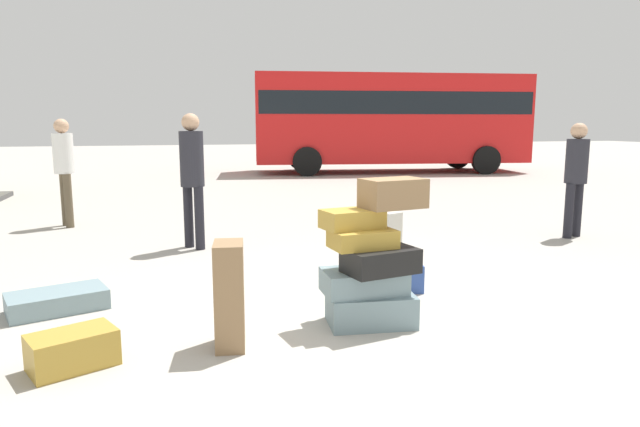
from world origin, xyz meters
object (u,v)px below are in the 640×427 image
Objects in this scene: suitcase_navy_right_side at (387,276)px; person_bearded_onlooker at (576,170)px; suitcase_slate_foreground_near at (57,301)px; parked_bus at (389,117)px; suitcase_brown_upright_blue at (229,295)px; person_passerby_in_red at (192,169)px; suitcase_tan_left_side at (73,350)px; person_tourist_with_camera at (64,163)px; suitcase_cream_white_trunk at (385,234)px; suitcase_tower at (372,264)px.

person_bearded_onlooker reaches higher than suitcase_navy_right_side.
parked_bus reaches higher than suitcase_slate_foreground_near.
suitcase_navy_right_side is at bearing -103.82° from parked_bus.
suitcase_brown_upright_blue is (1.34, -1.19, 0.30)m from suitcase_slate_foreground_near.
person_passerby_in_red is at bearing 40.73° from suitcase_slate_foreground_near.
suitcase_tan_left_side is 0.69× the size of suitcase_brown_upright_blue.
person_tourist_with_camera is (-0.55, 4.27, 0.91)m from suitcase_slate_foreground_near.
suitcase_cream_white_trunk is at bearing 27.11° from person_passerby_in_red.
person_passerby_in_red reaches higher than suitcase_brown_upright_blue.
suitcase_cream_white_trunk is at bearing 11.81° from suitcase_tan_left_side.
parked_bus is (6.87, 13.47, 1.45)m from suitcase_brown_upright_blue.
person_bearded_onlooker is 0.93× the size of person_passerby_in_red.
suitcase_tower reaches higher than suitcase_navy_right_side.
person_tourist_with_camera reaches higher than suitcase_tan_left_side.
suitcase_cream_white_trunk is at bearing 29.22° from person_tourist_with_camera.
person_passerby_in_red reaches higher than person_tourist_with_camera.
person_bearded_onlooker is at bearing 46.30° from person_tourist_with_camera.
person_bearded_onlooker is 0.18× the size of parked_bus.
suitcase_tower is at bearing 12.41° from person_bearded_onlooker.
suitcase_navy_right_side is at bearing 0.08° from person_passerby_in_red.
suitcase_slate_foreground_near is 0.45× the size of person_passerby_in_red.
suitcase_tower is 1.16m from suitcase_brown_upright_blue.
suitcase_brown_upright_blue reaches higher than suitcase_cream_white_trunk.
parked_bus reaches higher than suitcase_tower.
person_tourist_with_camera is at bearing 119.82° from suitcase_tower.
suitcase_cream_white_trunk is 0.06× the size of parked_bus.
parked_bus is (8.21, 12.28, 1.75)m from suitcase_slate_foreground_near.
suitcase_slate_foreground_near is 0.47× the size of person_tourist_with_camera.
suitcase_brown_upright_blue is 0.46× the size of person_tourist_with_camera.
suitcase_tower is 1.79× the size of suitcase_navy_right_side.
suitcase_slate_foreground_near is 1.82m from suitcase_brown_upright_blue.
suitcase_tan_left_side is 0.06× the size of parked_bus.
parked_bus is (8.75, 8.00, 0.84)m from person_tourist_with_camera.
suitcase_slate_foreground_near is at bearing -14.35° from person_tourist_with_camera.
person_passerby_in_red is at bearing 49.83° from suitcase_tan_left_side.
suitcase_tan_left_side is 15.77m from parked_bus.
suitcase_tower is at bearing -14.46° from person_passerby_in_red.
suitcase_tower reaches higher than suitcase_tan_left_side.
suitcase_brown_upright_blue is at bearing -137.45° from suitcase_navy_right_side.
person_tourist_with_camera reaches higher than suitcase_cream_white_trunk.
suitcase_navy_right_side is at bearing 16.38° from person_tourist_with_camera.
suitcase_tower is 0.69× the size of person_tourist_with_camera.
suitcase_navy_right_side is 0.37× the size of person_passerby_in_red.
suitcase_tan_left_side is at bearing -173.67° from suitcase_tower.
suitcase_tan_left_side is (0.30, -1.26, 0.04)m from suitcase_slate_foreground_near.
person_passerby_in_red is at bearing 130.77° from suitcase_cream_white_trunk.
person_bearded_onlooker is at bearing -90.17° from parked_bus.
suitcase_slate_foreground_near is at bearing -114.77° from parked_bus.
suitcase_navy_right_side is 2.86m from suitcase_tan_left_side.
person_bearded_onlooker is (6.16, 2.69, 0.83)m from suitcase_tan_left_side.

